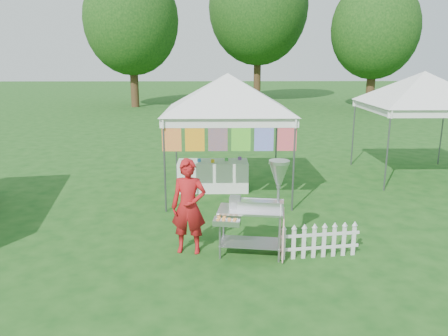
{
  "coord_description": "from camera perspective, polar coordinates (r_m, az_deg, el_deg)",
  "views": [
    {
      "loc": [
        -0.29,
        -7.22,
        3.34
      ],
      "look_at": [
        -0.12,
        1.68,
        1.1
      ],
      "focal_mm": 35.0,
      "sensor_mm": 36.0,
      "label": 1
    }
  ],
  "objects": [
    {
      "name": "tree_right",
      "position": [
        31.04,
        19.14,
        16.78
      ],
      "size": [
        5.6,
        5.6,
        8.42
      ],
      "color": "#3C2C15",
      "rests_on": "ground"
    },
    {
      "name": "donut_cart",
      "position": [
        7.42,
        4.92,
        -4.31
      ],
      "size": [
        1.31,
        0.81,
        1.7
      ],
      "rotation": [
        0.0,
        0.0,
        -0.15
      ],
      "color": "gray",
      "rests_on": "ground"
    },
    {
      "name": "vendor",
      "position": [
        7.63,
        -4.63,
        -5.05
      ],
      "size": [
        0.66,
        0.47,
        1.68
      ],
      "primitive_type": "imported",
      "rotation": [
        0.0,
        0.0,
        -0.12
      ],
      "color": "#A41416",
      "rests_on": "ground"
    },
    {
      "name": "canopy_right",
      "position": [
        13.53,
        24.79,
        11.38
      ],
      "size": [
        4.24,
        4.24,
        3.45
      ],
      "color": "#59595E",
      "rests_on": "ground"
    },
    {
      "name": "ground",
      "position": [
        7.96,
        1.14,
        -10.68
      ],
      "size": [
        120.0,
        120.0,
        0.0
      ],
      "primitive_type": "plane",
      "color": "#164714",
      "rests_on": "ground"
    },
    {
      "name": "tree_mid",
      "position": [
        35.58,
        4.52,
        20.21
      ],
      "size": [
        7.6,
        7.6,
        11.52
      ],
      "color": "#3C2C15",
      "rests_on": "ground"
    },
    {
      "name": "canopy_main",
      "position": [
        10.73,
        0.5,
        12.23
      ],
      "size": [
        4.24,
        4.24,
        3.45
      ],
      "color": "#59595E",
      "rests_on": "ground"
    },
    {
      "name": "picket_fence",
      "position": [
        7.75,
        12.29,
        -9.41
      ],
      "size": [
        1.43,
        0.21,
        0.56
      ],
      "rotation": [
        0.0,
        0.0,
        0.13
      ],
      "color": "silver",
      "rests_on": "ground"
    },
    {
      "name": "display_table",
      "position": [
        11.31,
        -1.46,
        -1.01
      ],
      "size": [
        1.8,
        0.7,
        0.78
      ],
      "primitive_type": "cube",
      "color": "white",
      "rests_on": "ground"
    },
    {
      "name": "tree_left",
      "position": [
        31.84,
        -12.01,
        18.32
      ],
      "size": [
        6.4,
        6.4,
        9.53
      ],
      "color": "#3C2C15",
      "rests_on": "ground"
    }
  ]
}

